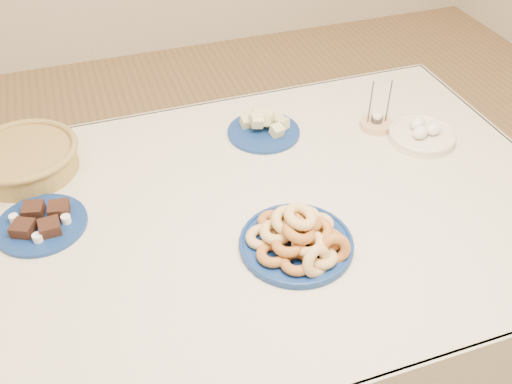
% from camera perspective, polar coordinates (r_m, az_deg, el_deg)
% --- Properties ---
extents(ground, '(5.00, 5.00, 0.00)m').
position_cam_1_polar(ground, '(2.07, -0.47, -17.32)').
color(ground, olive).
rests_on(ground, ground).
extents(dining_table, '(1.71, 1.11, 0.75)m').
position_cam_1_polar(dining_table, '(1.57, -0.60, -4.62)').
color(dining_table, brown).
rests_on(dining_table, ground).
extents(donut_platter, '(0.34, 0.34, 0.13)m').
position_cam_1_polar(donut_platter, '(1.37, 4.24, -4.60)').
color(donut_platter, navy).
rests_on(donut_platter, dining_table).
extents(melon_plate, '(0.23, 0.23, 0.08)m').
position_cam_1_polar(melon_plate, '(1.76, 0.76, 6.60)').
color(melon_plate, navy).
rests_on(melon_plate, dining_table).
extents(brownie_plate, '(0.26, 0.26, 0.04)m').
position_cam_1_polar(brownie_plate, '(1.54, -20.68, -2.88)').
color(brownie_plate, navy).
rests_on(brownie_plate, dining_table).
extents(wicker_basket, '(0.33, 0.33, 0.08)m').
position_cam_1_polar(wicker_basket, '(1.72, -22.16, 3.16)').
color(wicker_basket, olive).
rests_on(wicker_basket, dining_table).
extents(candle_holder, '(0.12, 0.12, 0.16)m').
position_cam_1_polar(candle_holder, '(1.83, 11.93, 6.74)').
color(candle_holder, tan).
rests_on(candle_holder, dining_table).
extents(egg_bowl, '(0.25, 0.25, 0.07)m').
position_cam_1_polar(egg_bowl, '(1.80, 16.25, 5.52)').
color(egg_bowl, silver).
rests_on(egg_bowl, dining_table).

